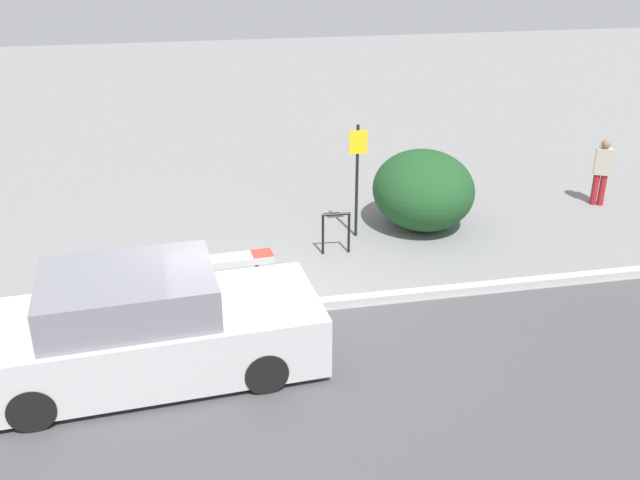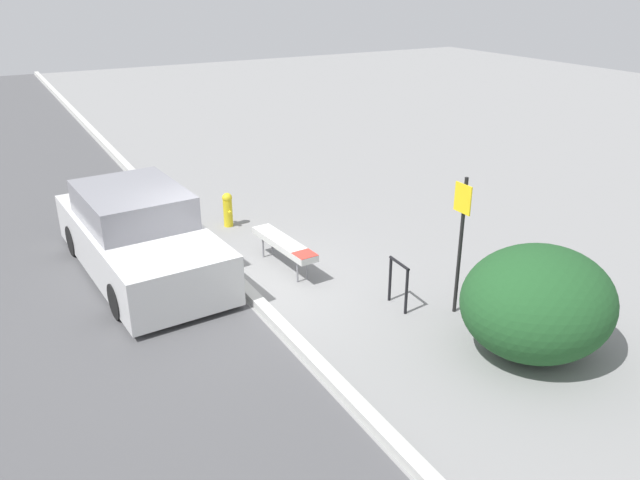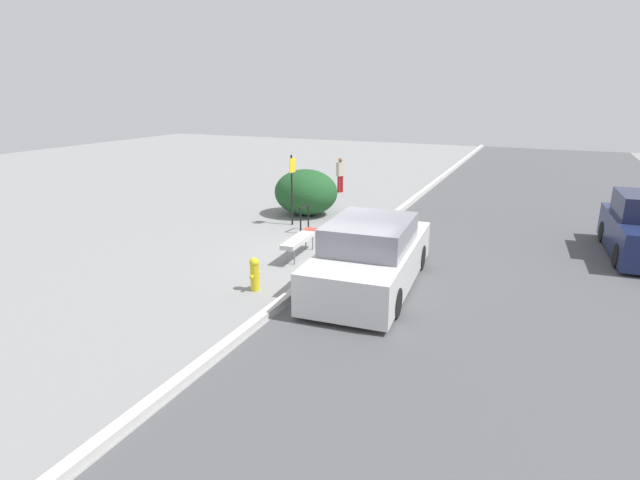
# 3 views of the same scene
# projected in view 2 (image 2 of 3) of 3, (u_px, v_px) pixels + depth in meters

# --- Properties ---
(ground_plane) EXTENTS (60.00, 60.00, 0.00)m
(ground_plane) POSITION_uv_depth(u_px,v_px,m) (241.00, 288.00, 11.05)
(ground_plane) COLOR gray
(curb) EXTENTS (60.00, 0.20, 0.13)m
(curb) POSITION_uv_depth(u_px,v_px,m) (241.00, 284.00, 11.02)
(curb) COLOR #B7B7B2
(curb) RESTS_ON ground_plane
(bench) EXTENTS (1.87, 0.49, 0.57)m
(bench) POSITION_uv_depth(u_px,v_px,m) (284.00, 244.00, 11.60)
(bench) COLOR gray
(bench) RESTS_ON ground_plane
(bike_rack) EXTENTS (0.55, 0.08, 0.83)m
(bike_rack) POSITION_uv_depth(u_px,v_px,m) (398.00, 280.00, 10.22)
(bike_rack) COLOR black
(bike_rack) RESTS_ON ground_plane
(sign_post) EXTENTS (0.36, 0.08, 2.30)m
(sign_post) POSITION_uv_depth(u_px,v_px,m) (461.00, 234.00, 9.73)
(sign_post) COLOR black
(sign_post) RESTS_ON ground_plane
(fire_hydrant) EXTENTS (0.36, 0.22, 0.77)m
(fire_hydrant) POSITION_uv_depth(u_px,v_px,m) (228.00, 209.00, 13.62)
(fire_hydrant) COLOR gold
(fire_hydrant) RESTS_ON ground_plane
(shrub_hedge) EXTENTS (2.06, 2.27, 1.62)m
(shrub_hedge) POSITION_uv_depth(u_px,v_px,m) (537.00, 302.00, 8.88)
(shrub_hedge) COLOR #1E4C23
(shrub_hedge) RESTS_ON ground_plane
(parked_car_near) EXTENTS (4.88, 2.20, 1.57)m
(parked_car_near) POSITION_uv_depth(u_px,v_px,m) (138.00, 236.00, 11.43)
(parked_car_near) COLOR black
(parked_car_near) RESTS_ON ground_plane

